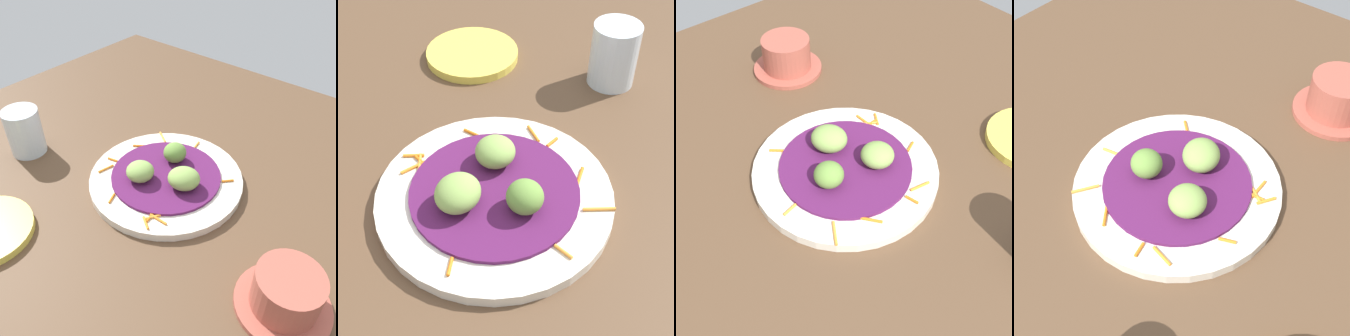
% 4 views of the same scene
% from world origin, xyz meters
% --- Properties ---
extents(table_surface, '(1.10, 1.10, 0.02)m').
position_xyz_m(table_surface, '(0.00, 0.00, 0.01)').
color(table_surface, brown).
rests_on(table_surface, ground).
extents(main_plate, '(0.28, 0.28, 0.02)m').
position_xyz_m(main_plate, '(-0.01, -0.04, 0.03)').
color(main_plate, silver).
rests_on(main_plate, table_surface).
extents(cabbage_bed, '(0.20, 0.20, 0.01)m').
position_xyz_m(cabbage_bed, '(-0.01, -0.04, 0.04)').
color(cabbage_bed, '#51194C').
rests_on(cabbage_bed, main_plate).
extents(carrot_garnish, '(0.22, 0.24, 0.00)m').
position_xyz_m(carrot_garnish, '(0.00, -0.01, 0.04)').
color(carrot_garnish, orange).
rests_on(carrot_garnish, main_plate).
extents(guac_scoop_left, '(0.06, 0.06, 0.04)m').
position_xyz_m(guac_scoop_left, '(0.00, -0.08, 0.06)').
color(guac_scoop_left, olive).
rests_on(guac_scoop_left, cabbage_bed).
extents(guac_scoop_center, '(0.07, 0.07, 0.03)m').
position_xyz_m(guac_scoop_center, '(0.01, -0.00, 0.06)').
color(guac_scoop_center, '#84A851').
rests_on(guac_scoop_center, cabbage_bed).
extents(guac_scoop_right, '(0.07, 0.07, 0.04)m').
position_xyz_m(guac_scoop_right, '(-0.06, -0.03, 0.06)').
color(guac_scoop_right, '#84A851').
rests_on(guac_scoop_right, cabbage_bed).
extents(terracotta_bowl, '(0.13, 0.13, 0.07)m').
position_xyz_m(terracotta_bowl, '(-0.29, 0.05, 0.05)').
color(terracotta_bowl, '#A85142').
rests_on(terracotta_bowl, table_surface).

